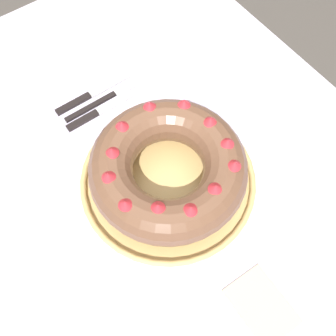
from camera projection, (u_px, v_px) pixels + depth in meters
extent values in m
plane|color=#4C4742|center=(171.00, 266.00, 1.48)|extent=(8.00, 8.00, 0.00)
cube|color=silver|center=(174.00, 186.00, 0.83)|extent=(1.32, 0.92, 0.03)
cylinder|color=brown|center=(163.00, 57.00, 1.48)|extent=(0.06, 0.06, 0.71)
cylinder|color=tan|center=(168.00, 182.00, 0.81)|extent=(0.34, 0.34, 0.01)
torus|color=tan|center=(168.00, 179.00, 0.79)|extent=(0.36, 0.36, 0.01)
torus|color=brown|center=(168.00, 168.00, 0.75)|extent=(0.31, 0.31, 0.09)
cone|color=red|center=(158.00, 207.00, 0.66)|extent=(0.04, 0.04, 0.01)
cone|color=red|center=(191.00, 208.00, 0.66)|extent=(0.04, 0.04, 0.01)
cone|color=red|center=(216.00, 187.00, 0.68)|extent=(0.03, 0.03, 0.01)
cone|color=red|center=(235.00, 164.00, 0.70)|extent=(0.03, 0.03, 0.01)
cone|color=red|center=(228.00, 142.00, 0.72)|extent=(0.04, 0.04, 0.01)
cone|color=red|center=(210.00, 120.00, 0.74)|extent=(0.04, 0.04, 0.01)
cone|color=red|center=(184.00, 103.00, 0.76)|extent=(0.03, 0.03, 0.01)
cone|color=red|center=(150.00, 105.00, 0.76)|extent=(0.04, 0.04, 0.01)
cone|color=red|center=(122.00, 124.00, 0.74)|extent=(0.03, 0.03, 0.01)
cone|color=red|center=(112.00, 151.00, 0.71)|extent=(0.03, 0.03, 0.01)
cone|color=red|center=(108.00, 175.00, 0.69)|extent=(0.03, 0.03, 0.01)
cone|color=red|center=(125.00, 203.00, 0.67)|extent=(0.03, 0.03, 0.01)
cube|color=black|center=(91.00, 107.00, 0.90)|extent=(0.01, 0.13, 0.01)
cube|color=silver|center=(124.00, 88.00, 0.92)|extent=(0.02, 0.05, 0.01)
cube|color=black|center=(73.00, 104.00, 0.90)|extent=(0.02, 0.09, 0.01)
cube|color=silver|center=(110.00, 84.00, 0.93)|extent=(0.02, 0.11, 0.00)
cube|color=black|center=(83.00, 121.00, 0.88)|extent=(0.02, 0.08, 0.01)
cube|color=silver|center=(115.00, 102.00, 0.91)|extent=(0.02, 0.10, 0.00)
cube|color=beige|center=(262.00, 306.00, 0.70)|extent=(0.13, 0.09, 0.00)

